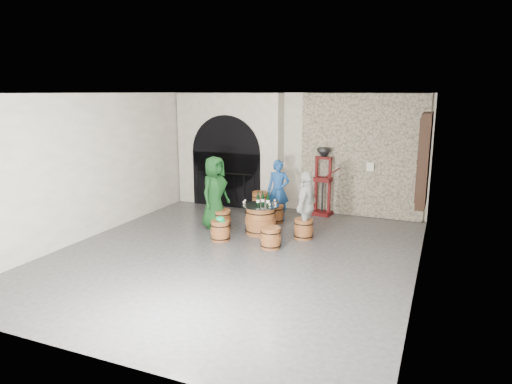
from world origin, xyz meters
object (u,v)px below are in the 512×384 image
at_px(barrel_stool_right, 304,229).
at_px(wine_bottle_left, 258,200).
at_px(person_white, 306,205).
at_px(side_barrel, 260,203).
at_px(wine_bottle_center, 268,200).
at_px(wine_bottle_right, 263,199).
at_px(barrel_stool_near_right, 271,238).
at_px(corking_press, 323,176).
at_px(person_blue, 278,190).
at_px(person_green, 215,192).
at_px(barrel_stool_near_left, 220,231).
at_px(barrel_table, 260,219).
at_px(barrel_stool_left, 222,219).
at_px(barrel_stool_far, 275,213).

relative_size(barrel_stool_right, wine_bottle_left, 1.38).
xyz_separation_m(person_white, side_barrel, (-1.73, 1.53, -0.46)).
relative_size(wine_bottle_center, wine_bottle_right, 1.00).
relative_size(barrel_stool_near_right, corking_press, 0.25).
height_order(person_blue, corking_press, corking_press).
xyz_separation_m(barrel_stool_right, wine_bottle_left, (-1.07, -0.08, 0.59)).
bearing_deg(corking_press, wine_bottle_right, -104.02).
bearing_deg(person_green, person_blue, -34.99).
bearing_deg(wine_bottle_center, person_blue, 98.93).
bearing_deg(barrel_stool_near_left, corking_press, 62.65).
height_order(barrel_stool_near_right, barrel_stool_near_left, same).
bearing_deg(person_blue, barrel_stool_right, -63.44).
distance_m(barrel_table, barrel_stool_near_left, 1.03).
distance_m(barrel_stool_left, barrel_stool_near_left, 0.94).
bearing_deg(side_barrel, barrel_stool_near_left, -89.48).
bearing_deg(wine_bottle_center, barrel_stool_near_right, -65.12).
relative_size(person_blue, corking_press, 0.87).
distance_m(person_green, wine_bottle_center, 1.39).
distance_m(wine_bottle_center, wine_bottle_right, 0.15).
xyz_separation_m(person_green, corking_press, (2.11, 2.10, 0.18)).
bearing_deg(person_green, corking_press, -34.86).
height_order(person_white, wine_bottle_center, person_white).
bearing_deg(barrel_table, side_barrel, 112.60).
bearing_deg(barrel_table, person_green, 177.45).
xyz_separation_m(barrel_stool_left, wine_bottle_right, (1.06, 0.02, 0.59)).
relative_size(barrel_stool_near_right, wine_bottle_center, 1.38).
distance_m(person_white, wine_bottle_right, 1.05).
xyz_separation_m(barrel_stool_right, side_barrel, (-1.68, 1.53, 0.08)).
distance_m(barrel_stool_far, wine_bottle_right, 1.13).
bearing_deg(corking_press, person_white, -76.66).
relative_size(barrel_stool_near_right, side_barrel, 0.73).
bearing_deg(barrel_stool_near_right, person_blue, 105.87).
relative_size(barrel_table, barrel_stool_near_left, 1.95).
bearing_deg(barrel_stool_right, wine_bottle_left, -175.80).
relative_size(barrel_stool_near_right, wine_bottle_left, 1.38).
height_order(barrel_stool_near_right, person_white, person_white).
distance_m(barrel_table, corking_press, 2.44).
xyz_separation_m(person_blue, person_white, (1.09, -1.19, -0.01)).
height_order(barrel_stool_far, person_blue, person_blue).
distance_m(wine_bottle_center, corking_press, 2.27).
relative_size(barrel_stool_far, person_green, 0.26).
bearing_deg(barrel_stool_far, barrel_table, -89.30).
xyz_separation_m(barrel_table, barrel_stool_far, (-0.01, 1.03, -0.11)).
bearing_deg(wine_bottle_left, barrel_stool_left, 175.20).
height_order(wine_bottle_left, corking_press, corking_press).
distance_m(barrel_stool_right, wine_bottle_center, 1.03).
bearing_deg(person_white, side_barrel, -124.75).
xyz_separation_m(barrel_stool_near_right, wine_bottle_center, (-0.40, 0.87, 0.59)).
bearing_deg(wine_bottle_right, person_blue, 92.17).
bearing_deg(person_green, side_barrel, -9.82).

